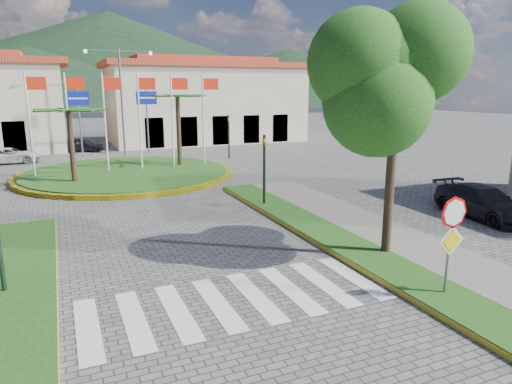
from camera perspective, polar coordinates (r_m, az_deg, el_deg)
name	(u,v)px	position (r m, az deg, el deg)	size (l,w,h in m)	color
sidewalk_right	(476,288)	(13.39, 25.79, -10.77)	(4.00, 28.00, 0.15)	gray
verge_right	(441,296)	(12.55, 22.12, -11.93)	(1.60, 28.00, 0.18)	#1D4B15
crosswalk	(233,300)	(11.64, -2.92, -13.38)	(8.00, 3.00, 0.01)	silver
roundabout_island	(127,173)	(28.47, -15.81, 2.31)	(12.70, 12.70, 6.00)	yellow
stop_sign	(452,231)	(12.01, 23.26, -4.47)	(0.80, 0.11, 2.65)	slate
deciduous_tree	(396,87)	(14.14, 17.13, 12.41)	(3.60, 3.60, 6.80)	black
traffic_light_right	(264,164)	(19.82, 1.04, 3.55)	(0.15, 0.18, 3.20)	black
traffic_light_far	(229,133)	(34.01, -3.42, 7.43)	(0.18, 0.15, 3.20)	black
direction_sign_west	(79,110)	(36.83, -21.25, 9.49)	(1.60, 0.14, 5.20)	slate
direction_sign_east	(147,109)	(37.39, -13.48, 10.04)	(1.60, 0.14, 5.20)	slate
street_lamp_centre	(122,97)	(36.10, -16.46, 11.32)	(4.80, 0.16, 8.00)	slate
building_right	(205,101)	(45.88, -6.33, 11.24)	(19.08, 9.54, 8.05)	#C6B596
hill_far_mid	(110,58)	(167.13, -17.74, 15.67)	(180.00, 180.00, 30.00)	black
hill_far_east	(290,76)	(158.93, 4.24, 14.23)	(120.00, 120.00, 18.00)	black
hill_near_back	(25,77)	(135.97, -26.89, 12.73)	(110.00, 110.00, 16.00)	black
white_van	(11,156)	(36.23, -28.34, 4.03)	(1.81, 3.92, 1.09)	white
car_dark_a	(82,145)	(40.50, -20.90, 5.55)	(1.36, 3.39, 1.15)	black
car_dark_b	(220,136)	(43.83, -4.49, 6.93)	(1.37, 3.92, 1.29)	black
car_side_right	(483,202)	(20.70, 26.48, -1.11)	(1.78, 4.38, 1.27)	black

